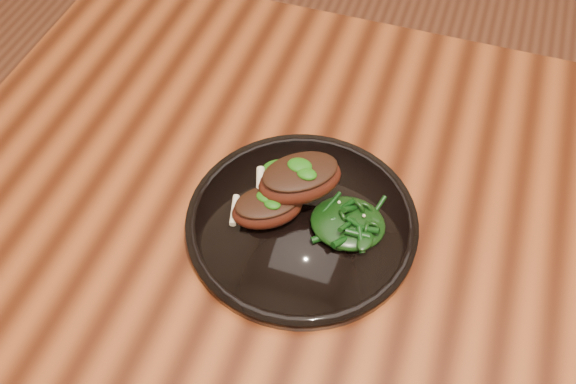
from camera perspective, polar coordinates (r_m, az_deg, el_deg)
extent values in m
cube|color=#381307|center=(0.89, 18.97, -5.44)|extent=(1.60, 0.80, 0.04)
cylinder|color=#33150B|center=(1.51, -11.73, 4.61)|extent=(0.06, 0.06, 0.71)
cylinder|color=black|center=(0.83, 1.23, -2.75)|extent=(0.30, 0.30, 0.02)
torus|color=black|center=(0.83, 1.24, -2.66)|extent=(0.30, 0.30, 0.02)
cylinder|color=black|center=(0.83, 1.24, -2.53)|extent=(0.20, 0.20, 0.00)
ellipsoid|color=#45170D|center=(0.82, -1.84, -1.47)|extent=(0.11, 0.10, 0.04)
ellipsoid|color=black|center=(0.80, -1.87, -0.87)|extent=(0.10, 0.09, 0.01)
cylinder|color=beige|center=(0.83, -4.78, -1.62)|extent=(0.02, 0.05, 0.01)
ellipsoid|color=#0D4407|center=(0.80, -1.88, -0.63)|extent=(0.03, 0.02, 0.01)
ellipsoid|color=#45170D|center=(0.82, 1.08, 1.07)|extent=(0.13, 0.12, 0.04)
ellipsoid|color=black|center=(0.80, 1.09, 1.83)|extent=(0.12, 0.11, 0.01)
cylinder|color=beige|center=(0.82, -2.48, 0.66)|extent=(0.03, 0.05, 0.01)
ellipsoid|color=#0D4407|center=(0.80, 1.10, 2.13)|extent=(0.03, 0.02, 0.01)
ellipsoid|color=#0D4407|center=(0.87, 0.19, 1.59)|extent=(0.08, 0.05, 0.00)
ellipsoid|color=black|center=(0.81, 5.34, -2.76)|extent=(0.10, 0.08, 0.02)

